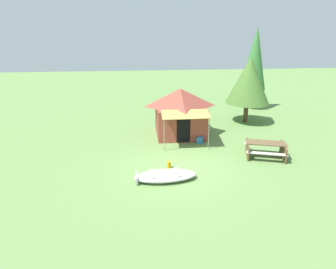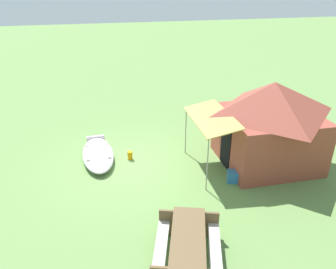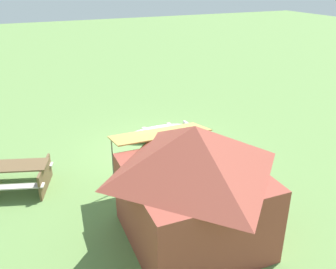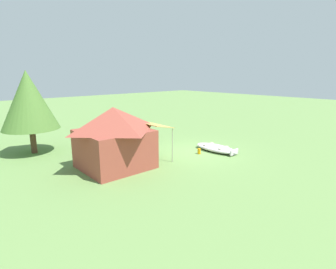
% 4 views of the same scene
% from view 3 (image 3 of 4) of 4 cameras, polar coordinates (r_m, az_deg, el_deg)
% --- Properties ---
extents(ground_plane, '(80.00, 80.00, 0.00)m').
position_cam_3_polar(ground_plane, '(12.52, -2.24, -2.88)').
color(ground_plane, '#638747').
extents(beached_rowboat, '(2.62, 1.11, 0.36)m').
position_cam_3_polar(beached_rowboat, '(13.66, -1.20, 0.39)').
color(beached_rowboat, silver).
rests_on(beached_rowboat, ground_plane).
extents(canvas_cabin_tent, '(3.10, 4.25, 2.82)m').
position_cam_3_polar(canvas_cabin_tent, '(8.00, 3.97, -7.64)').
color(canvas_cabin_tent, '#964134').
rests_on(canvas_cabin_tent, ground_plane).
extents(picnic_table, '(2.25, 1.96, 0.78)m').
position_cam_3_polar(picnic_table, '(11.15, -23.09, -5.76)').
color(picnic_table, brown).
rests_on(picnic_table, ground_plane).
extents(cooler_box, '(0.51, 0.65, 0.36)m').
position_cam_3_polar(cooler_box, '(9.54, -5.49, -11.17)').
color(cooler_box, teal).
rests_on(cooler_box, ground_plane).
extents(fuel_can, '(0.23, 0.23, 0.30)m').
position_cam_3_polar(fuel_can, '(12.66, -0.58, -1.78)').
color(fuel_can, orange).
rests_on(fuel_can, ground_plane).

